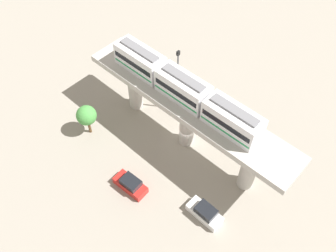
{
  "coord_description": "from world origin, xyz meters",
  "views": [
    {
      "loc": [
        22.53,
        17.67,
        38.96
      ],
      "look_at": [
        2.5,
        -0.93,
        4.67
      ],
      "focal_mm": 39.04,
      "sensor_mm": 36.0,
      "label": 1
    }
  ],
  "objects_px": {
    "parked_car_white": "(205,213)",
    "parked_car_red": "(131,184)",
    "train": "(183,88)",
    "signal_post": "(177,79)",
    "tree_near_viaduct": "(86,116)"
  },
  "relations": [
    {
      "from": "signal_post",
      "to": "tree_near_viaduct",
      "type": "bearing_deg",
      "value": -27.5
    },
    {
      "from": "tree_near_viaduct",
      "to": "signal_post",
      "type": "height_order",
      "value": "signal_post"
    },
    {
      "from": "train",
      "to": "signal_post",
      "type": "relative_size",
      "value": 1.97
    },
    {
      "from": "train",
      "to": "parked_car_red",
      "type": "bearing_deg",
      "value": 3.76
    },
    {
      "from": "parked_car_white",
      "to": "parked_car_red",
      "type": "distance_m",
      "value": 9.35
    },
    {
      "from": "tree_near_viaduct",
      "to": "signal_post",
      "type": "xyz_separation_m",
      "value": [
        -10.98,
        5.71,
        2.36
      ]
    },
    {
      "from": "train",
      "to": "parked_car_white",
      "type": "bearing_deg",
      "value": 55.24
    },
    {
      "from": "train",
      "to": "parked_car_red",
      "type": "distance_m",
      "value": 13.0
    },
    {
      "from": "parked_car_white",
      "to": "parked_car_red",
      "type": "xyz_separation_m",
      "value": [
        3.2,
        -8.78,
        0.0
      ]
    },
    {
      "from": "parked_car_red",
      "to": "signal_post",
      "type": "height_order",
      "value": "signal_post"
    },
    {
      "from": "train",
      "to": "parked_car_red",
      "type": "height_order",
      "value": "train"
    },
    {
      "from": "parked_car_white",
      "to": "tree_near_viaduct",
      "type": "distance_m",
      "value": 19.14
    },
    {
      "from": "parked_car_white",
      "to": "tree_near_viaduct",
      "type": "height_order",
      "value": "tree_near_viaduct"
    },
    {
      "from": "train",
      "to": "parked_car_red",
      "type": "relative_size",
      "value": 4.77
    },
    {
      "from": "parked_car_red",
      "to": "parked_car_white",
      "type": "bearing_deg",
      "value": 106.54
    }
  ]
}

